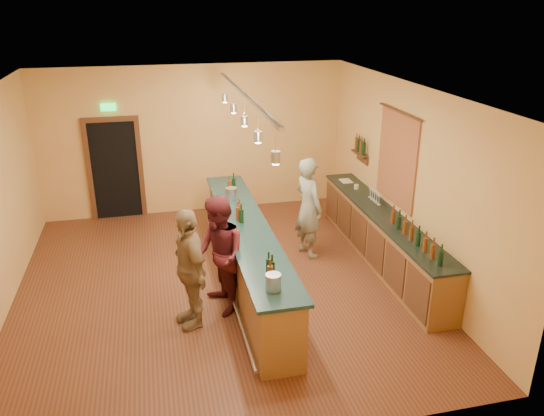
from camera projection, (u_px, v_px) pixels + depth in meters
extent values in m
plane|color=#572C18|center=(219.00, 285.00, 8.84)|extent=(7.00, 7.00, 0.00)
cube|color=silver|center=(211.00, 91.00, 7.66)|extent=(6.50, 7.00, 0.02)
cube|color=#DF9653|center=(194.00, 140.00, 11.42)|extent=(6.50, 0.02, 3.20)
cube|color=#DF9653|center=(263.00, 318.00, 5.09)|extent=(6.50, 0.02, 3.20)
cube|color=#DF9653|center=(407.00, 180.00, 8.94)|extent=(0.02, 7.00, 3.20)
cube|color=black|center=(115.00, 170.00, 11.24)|extent=(0.95, 0.06, 2.10)
cube|color=#4E2717|center=(90.00, 172.00, 11.11)|extent=(0.10, 0.08, 2.10)
cube|color=#4E2717|center=(141.00, 169.00, 11.34)|extent=(0.10, 0.08, 2.10)
cube|color=#4E2717|center=(110.00, 119.00, 10.82)|extent=(1.15, 0.08, 0.10)
cube|color=#19E54C|center=(108.00, 107.00, 10.72)|extent=(0.30, 0.04, 0.15)
cube|color=maroon|center=(397.00, 159.00, 9.21)|extent=(0.03, 1.40, 1.60)
cube|color=#4E2717|center=(360.00, 153.00, 10.66)|extent=(0.16, 0.55, 0.03)
cube|color=#4E2717|center=(362.00, 158.00, 10.71)|extent=(0.03, 0.55, 0.18)
cube|color=brown|center=(382.00, 238.00, 9.49)|extent=(0.55, 4.50, 0.90)
cube|color=black|center=(384.00, 214.00, 9.31)|extent=(0.60, 4.55, 0.04)
cylinder|color=silver|center=(356.00, 187.00, 10.46)|extent=(0.09, 0.09, 0.09)
cube|color=silver|center=(346.00, 181.00, 10.93)|extent=(0.22, 0.30, 0.01)
cube|color=brown|center=(247.00, 255.00, 8.76)|extent=(0.60, 5.00, 1.00)
cube|color=#16312F|center=(246.00, 226.00, 8.57)|extent=(0.70, 5.10, 0.05)
cylinder|color=silver|center=(226.00, 276.00, 8.81)|extent=(0.05, 5.00, 0.05)
cylinder|color=silver|center=(273.00, 282.00, 6.61)|extent=(0.20, 0.20, 0.22)
cylinder|color=silver|center=(231.00, 194.00, 9.59)|extent=(0.20, 0.20, 0.22)
cube|color=silver|center=(244.00, 94.00, 7.78)|extent=(0.06, 4.60, 0.05)
cylinder|color=silver|center=(276.00, 140.00, 6.04)|extent=(0.01, 0.01, 0.35)
cylinder|color=#A5A5AD|center=(276.00, 157.00, 6.12)|extent=(0.11, 0.11, 0.14)
cylinder|color=#FFEABF|center=(276.00, 164.00, 6.15)|extent=(0.08, 0.08, 0.02)
cylinder|color=silver|center=(258.00, 122.00, 6.95)|extent=(0.01, 0.01, 0.35)
cylinder|color=#A5A5AD|center=(258.00, 136.00, 7.02)|extent=(0.11, 0.11, 0.14)
cylinder|color=#FFEABF|center=(258.00, 142.00, 7.05)|extent=(0.08, 0.08, 0.02)
cylinder|color=silver|center=(244.00, 107.00, 7.85)|extent=(0.01, 0.01, 0.35)
cylinder|color=#A5A5AD|center=(244.00, 121.00, 7.93)|extent=(0.11, 0.11, 0.14)
cylinder|color=#FFEABF|center=(244.00, 126.00, 7.96)|extent=(0.08, 0.08, 0.02)
cylinder|color=silver|center=(233.00, 96.00, 8.76)|extent=(0.01, 0.01, 0.35)
cylinder|color=#A5A5AD|center=(234.00, 108.00, 8.83)|extent=(0.11, 0.11, 0.14)
cylinder|color=#FFEABF|center=(234.00, 113.00, 8.86)|extent=(0.08, 0.08, 0.02)
cylinder|color=silver|center=(224.00, 87.00, 9.66)|extent=(0.01, 0.01, 0.35)
cylinder|color=#A5A5AD|center=(225.00, 98.00, 9.74)|extent=(0.11, 0.11, 0.14)
cylinder|color=#FFEABF|center=(225.00, 102.00, 9.77)|extent=(0.08, 0.08, 0.02)
imported|color=gray|center=(309.00, 207.00, 9.58)|extent=(0.64, 0.79, 1.86)
imported|color=#59191E|center=(219.00, 256.00, 7.83)|extent=(0.85, 1.00, 1.82)
imported|color=#997A51|center=(189.00, 268.00, 7.49)|extent=(0.69, 1.13, 1.80)
cylinder|color=#A5814A|center=(308.00, 196.00, 11.07)|extent=(0.31, 0.31, 0.04)
cylinder|color=#A5814A|center=(312.00, 209.00, 11.21)|extent=(0.04, 0.04, 0.59)
cylinder|color=#A5814A|center=(303.00, 208.00, 11.27)|extent=(0.04, 0.04, 0.59)
cylinder|color=#A5814A|center=(306.00, 212.00, 11.08)|extent=(0.04, 0.04, 0.59)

